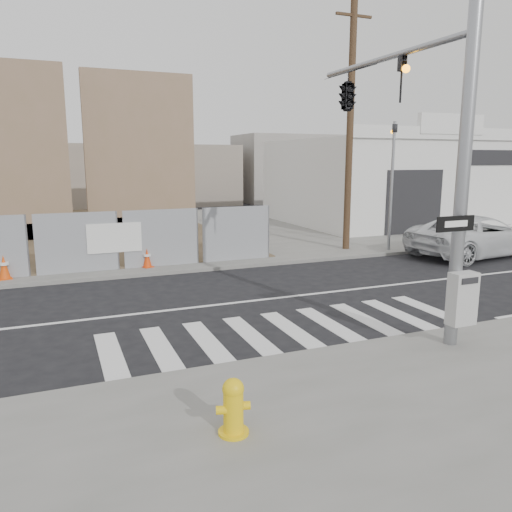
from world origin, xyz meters
name	(u,v)px	position (x,y,z in m)	size (l,w,h in m)	color
ground	(251,301)	(0.00, 0.00, 0.00)	(100.00, 100.00, 0.00)	black
sidewalk_far	(154,232)	(0.00, 14.00, 0.06)	(50.00, 20.00, 0.12)	slate
signal_pole	(380,119)	(2.49, -2.05, 4.78)	(0.96, 5.87, 7.00)	gray
far_signal_pole	(392,168)	(8.00, 4.60, 3.48)	(0.16, 0.20, 5.60)	gray
concrete_wall_right	(141,168)	(-0.50, 14.08, 3.38)	(5.50, 1.30, 8.00)	#7B644A
auto_shop	(387,181)	(14.00, 12.97, 2.54)	(12.00, 10.20, 5.95)	silver
utility_pole_right	(350,125)	(6.50, 5.50, 5.20)	(1.60, 0.28, 10.00)	#483322
fire_hydrant	(233,407)	(-2.77, -6.36, 0.52)	(0.53, 0.53, 0.81)	yellow
suv	(477,236)	(10.82, 2.68, 0.82)	(2.73, 5.91, 1.64)	silver
traffic_cone_c	(4,267)	(-6.42, 4.88, 0.49)	(0.47, 0.47, 0.77)	#E0480B
traffic_cone_d	(147,258)	(-1.94, 4.94, 0.44)	(0.44, 0.44, 0.66)	red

